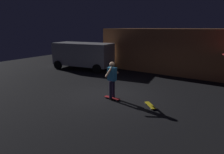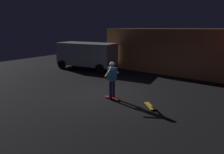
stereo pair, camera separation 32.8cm
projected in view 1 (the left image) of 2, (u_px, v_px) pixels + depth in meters
name	position (u px, v px, depth m)	size (l,w,h in m)	color
ground_plane	(109.00, 95.00, 9.27)	(28.00, 28.00, 0.00)	black
low_building	(172.00, 49.00, 14.68)	(10.06, 4.27, 3.11)	#C67A47
parked_van	(83.00, 54.00, 15.01)	(4.84, 2.83, 2.03)	#B2B2B7
skateboard_ridden	(112.00, 98.00, 8.78)	(0.78, 0.24, 0.07)	#AD1E23
skateboard_spare	(150.00, 105.00, 7.95)	(0.70, 0.68, 0.07)	gold
skater	(112.00, 77.00, 8.54)	(0.39, 0.98, 1.67)	#382D4C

